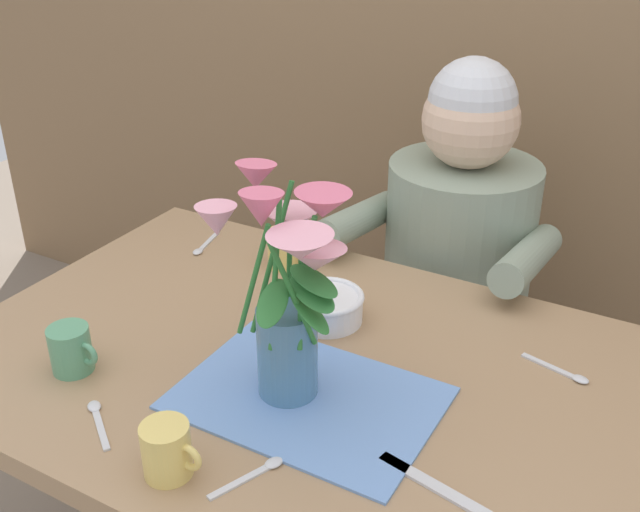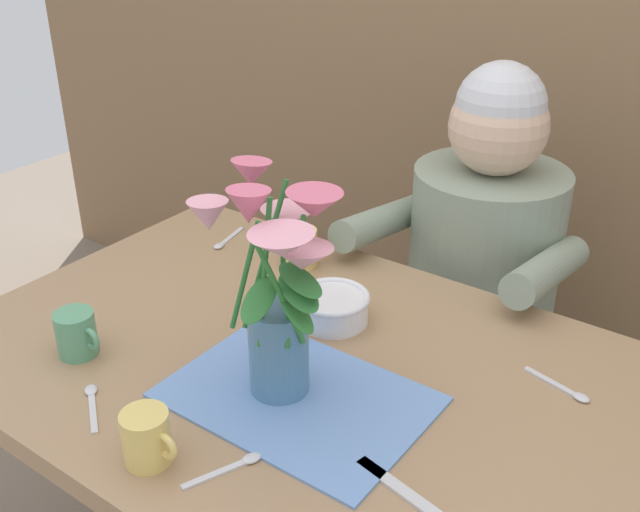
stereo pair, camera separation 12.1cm
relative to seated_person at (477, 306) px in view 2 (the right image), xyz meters
name	(u,v)px [view 2 (the right image)]	position (x,y,z in m)	size (l,w,h in m)	color
dining_table	(300,406)	(-0.05, -0.62, 0.08)	(1.20, 0.80, 0.74)	#9E7A56
seated_person	(477,306)	(0.00, 0.00, 0.00)	(0.45, 0.47, 1.14)	#4C4C56
striped_placemat	(298,397)	(0.01, -0.70, 0.18)	(0.40, 0.28, 0.01)	#6B93D1
flower_vase	(278,284)	(-0.02, -0.70, 0.38)	(0.25, 0.25, 0.37)	teal
ceramic_bowl	(333,306)	(-0.08, -0.48, 0.21)	(0.14, 0.14, 0.06)	white
dinner_knife	(412,497)	(0.26, -0.78, 0.18)	(0.19, 0.02, 0.01)	silver
coffee_cup	(77,334)	(-0.37, -0.82, 0.22)	(0.09, 0.07, 0.08)	#569970
ceramic_mug	(147,438)	(-0.08, -0.93, 0.22)	(0.09, 0.07, 0.08)	#E5C666
tea_cup	(301,247)	(-0.26, -0.34, 0.22)	(0.09, 0.07, 0.08)	#E5C666
spoon_0	(92,400)	(-0.25, -0.89, 0.18)	(0.11, 0.08, 0.01)	silver
spoon_1	(225,241)	(-0.46, -0.36, 0.18)	(0.04, 0.12, 0.01)	silver
spoon_2	(567,390)	(0.34, -0.43, 0.18)	(0.12, 0.04, 0.01)	silver
spoon_3	(235,466)	(0.03, -0.87, 0.18)	(0.06, 0.12, 0.01)	silver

